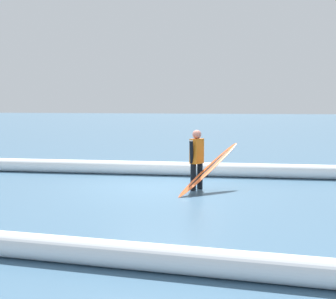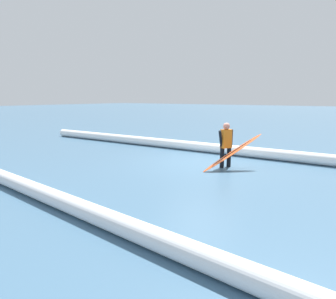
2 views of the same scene
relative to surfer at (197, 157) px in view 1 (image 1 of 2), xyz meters
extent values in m
plane|color=#3F637F|center=(0.97, 0.01, -0.83)|extent=(150.47, 150.47, 0.00)
cylinder|color=black|center=(-0.07, -0.12, -0.50)|extent=(0.14, 0.14, 0.66)
cylinder|color=black|center=(0.07, 0.12, -0.50)|extent=(0.14, 0.14, 0.66)
cube|color=orange|center=(0.00, 0.00, 0.14)|extent=(0.34, 0.39, 0.61)
sphere|color=tan|center=(0.00, 0.00, 0.55)|extent=(0.22, 0.22, 0.22)
cylinder|color=black|center=(-0.10, -0.19, 0.14)|extent=(0.09, 0.11, 0.59)
cylinder|color=black|center=(0.10, 0.19, 0.14)|extent=(0.09, 0.26, 0.58)
ellipsoid|color=#E55926|center=(-0.33, 0.18, -0.27)|extent=(1.45, 1.87, 1.16)
ellipsoid|color=black|center=(-0.33, 0.18, -0.26)|extent=(1.07, 1.43, 0.94)
cylinder|color=white|center=(1.61, -2.06, -0.62)|extent=(19.36, 0.94, 0.41)
cylinder|color=white|center=(-0.70, 5.60, -0.65)|extent=(16.59, 1.64, 0.36)
camera|label=1|loc=(-1.35, 11.09, 1.33)|focal=48.82mm
camera|label=2|loc=(-3.95, 8.98, 1.49)|focal=31.58mm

